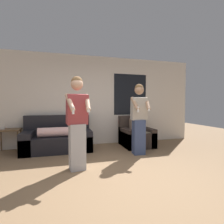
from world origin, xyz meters
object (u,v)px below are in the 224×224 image
Objects in this scene: person_left at (77,121)px; person_right at (139,118)px; couch at (58,139)px; armchair at (136,136)px; side_table at (9,132)px.

person_left reaches higher than person_right.
armchair is (2.23, -0.10, -0.01)m from couch.
couch is 1.25m from side_table.
armchair is 1.06m from person_right.
person_right is at bearing -109.51° from armchair.
armchair is 0.53× the size of person_right.
armchair is 1.23× the size of side_table.
person_right is (1.55, 0.61, -0.02)m from person_left.
couch is 0.99× the size of person_left.
armchair reaches higher than side_table.
person_left is at bearing -47.19° from side_table.
person_left is (-1.84, -1.44, 0.62)m from armchair.
side_table is at bearing 170.94° from couch.
person_left is (1.61, -1.73, 0.41)m from side_table.
couch is 1.00× the size of person_right.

